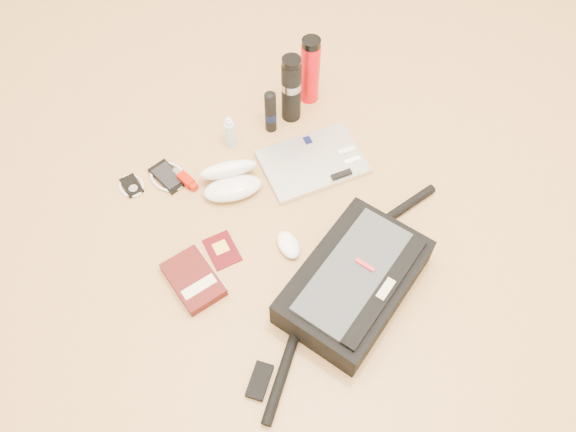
{
  "coord_description": "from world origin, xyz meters",
  "views": [
    {
      "loc": [
        -0.53,
        -0.69,
        1.48
      ],
      "look_at": [
        -0.01,
        0.06,
        0.06
      ],
      "focal_mm": 35.0,
      "sensor_mm": 36.0,
      "label": 1
    }
  ],
  "objects_px": {
    "messenger_bag": "(354,282)",
    "thermos_black": "(291,89)",
    "thermos_red": "(310,71)",
    "laptop": "(313,162)",
    "book": "(194,279)"
  },
  "relations": [
    {
      "from": "messenger_bag",
      "to": "thermos_black",
      "type": "relative_size",
      "value": 3.28
    },
    {
      "from": "thermos_black",
      "to": "thermos_red",
      "type": "height_order",
      "value": "same"
    },
    {
      "from": "messenger_bag",
      "to": "thermos_red",
      "type": "relative_size",
      "value": 3.28
    },
    {
      "from": "messenger_bag",
      "to": "thermos_black",
      "type": "distance_m",
      "value": 0.71
    },
    {
      "from": "laptop",
      "to": "book",
      "type": "distance_m",
      "value": 0.56
    },
    {
      "from": "messenger_bag",
      "to": "book",
      "type": "distance_m",
      "value": 0.46
    },
    {
      "from": "book",
      "to": "thermos_red",
      "type": "xyz_separation_m",
      "value": [
        0.71,
        0.41,
        0.11
      ]
    },
    {
      "from": "thermos_black",
      "to": "thermos_red",
      "type": "distance_m",
      "value": 0.11
    },
    {
      "from": "messenger_bag",
      "to": "book",
      "type": "xyz_separation_m",
      "value": [
        -0.36,
        0.28,
        -0.04
      ]
    },
    {
      "from": "thermos_black",
      "to": "laptop",
      "type": "bearing_deg",
      "value": -106.48
    },
    {
      "from": "messenger_bag",
      "to": "thermos_red",
      "type": "bearing_deg",
      "value": 43.51
    },
    {
      "from": "laptop",
      "to": "thermos_red",
      "type": "distance_m",
      "value": 0.33
    },
    {
      "from": "thermos_black",
      "to": "thermos_red",
      "type": "bearing_deg",
      "value": 19.05
    },
    {
      "from": "laptop",
      "to": "thermos_red",
      "type": "xyz_separation_m",
      "value": [
        0.17,
        0.26,
        0.12
      ]
    },
    {
      "from": "laptop",
      "to": "thermos_black",
      "type": "relative_size",
      "value": 1.41
    }
  ]
}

